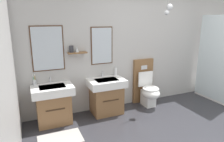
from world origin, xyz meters
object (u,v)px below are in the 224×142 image
at_px(toothbrush_cup, 34,82).
at_px(soap_dispenser, 115,71).
at_px(vanity_sink_left, 53,103).
at_px(toilet, 146,88).
at_px(shower_tray, 221,82).
at_px(vanity_sink_right, 106,95).

height_order(toothbrush_cup, soap_dispenser, toothbrush_cup).
bearing_deg(vanity_sink_left, toothbrush_cup, 146.25).
height_order(vanity_sink_left, toilet, toilet).
bearing_deg(vanity_sink_left, soap_dispenser, 8.43).
height_order(vanity_sink_left, toothbrush_cup, toothbrush_cup).
bearing_deg(toilet, shower_tray, -12.55).
relative_size(vanity_sink_right, toothbrush_cup, 3.48).
bearing_deg(vanity_sink_right, toilet, 1.51).
distance_m(vanity_sink_right, toothbrush_cup, 1.38).
distance_m(vanity_sink_right, soap_dispenser, 0.54).
bearing_deg(shower_tray, vanity_sink_right, 172.27).
xyz_separation_m(toilet, soap_dispenser, (-0.68, 0.17, 0.41)).
height_order(vanity_sink_left, vanity_sink_right, same).
bearing_deg(toothbrush_cup, toilet, -4.03).
height_order(vanity_sink_left, shower_tray, shower_tray).
bearing_deg(vanity_sink_left, vanity_sink_right, 0.00).
bearing_deg(vanity_sink_right, shower_tray, -7.73).
bearing_deg(soap_dispenser, vanity_sink_right, -145.78).
distance_m(vanity_sink_right, toilet, 0.97).
height_order(vanity_sink_right, shower_tray, shower_tray).
distance_m(toilet, shower_tray, 1.85).
xyz_separation_m(toothbrush_cup, shower_tray, (4.09, -0.56, -0.34)).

